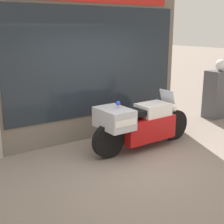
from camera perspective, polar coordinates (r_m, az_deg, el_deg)
The scene contains 6 objects.
ground_plane at distance 5.65m, azimuth 4.33°, elevation -10.18°, with size 60.00×60.00×0.00m, color gray.
shop_building at distance 6.68m, azimuth -8.40°, elevation 8.49°, with size 5.08×0.55×3.30m.
window_display at distance 7.22m, azimuth -3.84°, elevation -0.57°, with size 3.93×0.30×1.94m.
paramedic_motorcycle at distance 6.31m, azimuth 4.86°, elevation -2.06°, with size 2.44×0.77×1.15m.
utility_cabinet at distance 9.09m, azimuth 18.78°, elevation 3.13°, with size 0.72×0.46×1.30m, color #4C4C51.
white_helmet at distance 8.90m, azimuth 19.32°, elevation 8.09°, with size 0.30×0.30×0.30m, color white.
Camera 1 is at (-3.19, -4.00, 2.41)m, focal length 50.00 mm.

